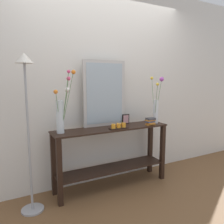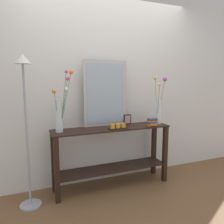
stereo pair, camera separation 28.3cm
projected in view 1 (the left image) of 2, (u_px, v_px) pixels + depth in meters
ground_plane at (112, 186)px, 2.98m from camera, size 7.00×6.00×0.02m
wall_back at (102, 84)px, 3.04m from camera, size 6.40×0.08×2.70m
console_table at (112, 150)px, 2.90m from camera, size 1.55×0.36×0.80m
mirror_leaning at (105, 94)px, 2.91m from camera, size 0.60×0.03×0.86m
tall_vase_left at (61, 112)px, 2.52m from camera, size 0.23×0.20×0.72m
vase_right at (156, 106)px, 3.12m from camera, size 0.19×0.25×0.66m
candle_tray at (119, 126)px, 2.79m from camera, size 0.24×0.09×0.07m
picture_frame_small at (126, 119)px, 3.09m from camera, size 0.11×0.01×0.13m
book_stack at (150, 121)px, 3.01m from camera, size 0.14×0.09×0.10m
floor_lamp at (27, 108)px, 2.25m from camera, size 0.24×0.24×1.68m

